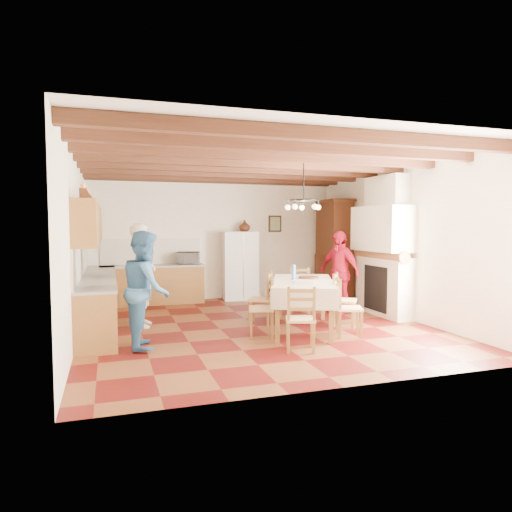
{
  "coord_description": "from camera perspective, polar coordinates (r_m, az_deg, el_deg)",
  "views": [
    {
      "loc": [
        -2.48,
        -7.73,
        1.84
      ],
      "look_at": [
        0.1,
        0.3,
        1.25
      ],
      "focal_mm": 32.0,
      "sensor_mm": 36.0,
      "label": 1
    }
  ],
  "objects": [
    {
      "name": "hutch",
      "position": [
        11.34,
        9.69,
        0.78
      ],
      "size": [
        0.7,
        1.39,
        2.43
      ],
      "primitive_type": null,
      "rotation": [
        0.0,
        0.0,
        -0.11
      ],
      "color": "#3A1B0C",
      "rests_on": "floor"
    },
    {
      "name": "dining_table",
      "position": [
        7.93,
        5.88,
        -3.66
      ],
      "size": [
        1.7,
        2.23,
        0.87
      ],
      "rotation": [
        0.0,
        0.0,
        -0.39
      ],
      "color": "beige",
      "rests_on": "floor"
    },
    {
      "name": "person_woman_red",
      "position": [
        9.57,
        10.34,
        -1.98
      ],
      "size": [
        0.76,
        1.08,
        1.71
      ],
      "primitive_type": "imported",
      "rotation": [
        0.0,
        0.0,
        -1.19
      ],
      "color": "red",
      "rests_on": "floor"
    },
    {
      "name": "upper_cabinets",
      "position": [
        8.78,
        -20.11,
        3.82
      ],
      "size": [
        0.35,
        4.2,
        0.7
      ],
      "primitive_type": "cube",
      "color": "brown",
      "rests_on": "ground"
    },
    {
      "name": "countertop_left",
      "position": [
        8.83,
        -19.15,
        -2.46
      ],
      "size": [
        0.62,
        4.3,
        0.04
      ],
      "primitive_type": "cube",
      "color": "gray",
      "rests_on": "lower_cabinets_left"
    },
    {
      "name": "backsplash_back",
      "position": [
        11.02,
        -12.95,
        0.57
      ],
      "size": [
        2.3,
        0.03,
        0.6
      ],
      "primitive_type": "cube",
      "color": "beige",
      "rests_on": "ground"
    },
    {
      "name": "chair_right_near",
      "position": [
        7.68,
        11.59,
        -6.28
      ],
      "size": [
        0.53,
        0.54,
        0.96
      ],
      "primitive_type": null,
      "rotation": [
        0.0,
        0.0,
        1.19
      ],
      "color": "brown",
      "rests_on": "floor"
    },
    {
      "name": "chair_end_near",
      "position": [
        6.71,
        5.58,
        -7.7
      ],
      "size": [
        0.53,
        0.52,
        0.96
      ],
      "primitive_type": null,
      "rotation": [
        0.0,
        0.0,
        2.8
      ],
      "color": "brown",
      "rests_on": "floor"
    },
    {
      "name": "lower_cabinets_left",
      "position": [
        8.89,
        -19.08,
        -5.34
      ],
      "size": [
        0.6,
        4.3,
        0.86
      ],
      "primitive_type": "cube",
      "color": "brown",
      "rests_on": "ground"
    },
    {
      "name": "person_man",
      "position": [
        8.42,
        -13.96,
        -2.33
      ],
      "size": [
        0.53,
        0.73,
        1.86
      ],
      "primitive_type": "imported",
      "rotation": [
        0.0,
        0.0,
        1.44
      ],
      "color": "beige",
      "rests_on": "floor"
    },
    {
      "name": "countertop_back",
      "position": [
        10.76,
        -12.79,
        -1.22
      ],
      "size": [
        2.34,
        0.62,
        0.04
      ],
      "primitive_type": "cube",
      "color": "gray",
      "rests_on": "lower_cabinets_back"
    },
    {
      "name": "wall_picture",
      "position": [
        11.68,
        2.38,
        4.05
      ],
      "size": [
        0.34,
        0.03,
        0.42
      ],
      "primitive_type": "cube",
      "color": "black",
      "rests_on": "ground"
    },
    {
      "name": "wall_right",
      "position": [
        9.49,
        17.57,
        1.76
      ],
      "size": [
        0.02,
        6.5,
        3.0
      ],
      "primitive_type": "cube",
      "color": "silver",
      "rests_on": "ground"
    },
    {
      "name": "ceiling_beams",
      "position": [
        8.19,
        -0.02,
        11.51
      ],
      "size": [
        6.0,
        6.3,
        0.16
      ],
      "primitive_type": null,
      "color": "#391A11",
      "rests_on": "ground"
    },
    {
      "name": "chair_left_far",
      "position": [
        8.42,
        0.55,
        -5.29
      ],
      "size": [
        0.55,
        0.56,
        0.96
      ],
      "primitive_type": null,
      "rotation": [
        0.0,
        0.0,
        -2.08
      ],
      "color": "brown",
      "rests_on": "floor"
    },
    {
      "name": "floor",
      "position": [
        8.32,
        -0.02,
        -8.84
      ],
      "size": [
        6.0,
        6.5,
        0.02
      ],
      "primitive_type": "cube",
      "color": "#4D0D0A",
      "rests_on": "ground"
    },
    {
      "name": "backsplash_left",
      "position": [
        8.82,
        -21.05,
        -0.43
      ],
      "size": [
        0.03,
        4.3,
        0.6
      ],
      "primitive_type": "cube",
      "color": "beige",
      "rests_on": "ground"
    },
    {
      "name": "wall_back",
      "position": [
        11.27,
        -5.1,
        2.26
      ],
      "size": [
        6.0,
        0.02,
        3.0
      ],
      "primitive_type": "cube",
      "color": "silver",
      "rests_on": "ground"
    },
    {
      "name": "wall_front",
      "position": [
        5.12,
        11.19,
        0.12
      ],
      "size": [
        6.0,
        0.02,
        3.0
      ],
      "primitive_type": "cube",
      "color": "silver",
      "rests_on": "ground"
    },
    {
      "name": "chandelier",
      "position": [
        7.87,
        5.96,
        6.97
      ],
      "size": [
        0.47,
        0.47,
        0.03
      ],
      "primitive_type": "torus",
      "color": "black",
      "rests_on": "ground"
    },
    {
      "name": "fireplace",
      "position": [
        9.49,
        15.43,
        1.2
      ],
      "size": [
        0.56,
        1.6,
        2.8
      ],
      "primitive_type": null,
      "color": "beige",
      "rests_on": "ground"
    },
    {
      "name": "fridge_vase",
      "position": [
        11.19,
        -1.42,
        3.8
      ],
      "size": [
        0.33,
        0.33,
        0.28
      ],
      "primitive_type": "imported",
      "rotation": [
        0.0,
        0.0,
        -0.22
      ],
      "color": "#3A1B0C",
      "rests_on": "refrigerator"
    },
    {
      "name": "wall_left",
      "position": [
        7.75,
        -21.72,
        1.21
      ],
      "size": [
        0.02,
        6.5,
        3.0
      ],
      "primitive_type": "cube",
      "color": "silver",
      "rests_on": "ground"
    },
    {
      "name": "refrigerator",
      "position": [
        11.2,
        -2.05,
        -1.18
      ],
      "size": [
        0.89,
        0.76,
        1.66
      ],
      "primitive_type": "cube",
      "rotation": [
        0.0,
        0.0,
        -0.1
      ],
      "color": "white",
      "rests_on": "floor"
    },
    {
      "name": "lower_cabinets_back",
      "position": [
        10.81,
        -12.75,
        -3.59
      ],
      "size": [
        2.3,
        0.6,
        0.86
      ],
      "primitive_type": "cube",
      "color": "brown",
      "rests_on": "ground"
    },
    {
      "name": "ceiling",
      "position": [
        8.2,
        -0.02,
        12.2
      ],
      "size": [
        6.0,
        6.5,
        0.02
      ],
      "primitive_type": "cube",
      "color": "white",
      "rests_on": "ground"
    },
    {
      "name": "microwave",
      "position": [
        10.85,
        -8.43,
        -0.25
      ],
      "size": [
        0.59,
        0.47,
        0.29
      ],
      "primitive_type": "imported",
      "rotation": [
        0.0,
        0.0,
        -0.25
      ],
      "color": "silver",
      "rests_on": "countertop_back"
    },
    {
      "name": "chair_right_far",
      "position": [
        8.44,
        11.0,
        -5.35
      ],
      "size": [
        0.57,
        0.58,
        0.96
      ],
      "primitive_type": null,
      "rotation": [
        0.0,
        0.0,
        0.94
      ],
      "color": "brown",
      "rests_on": "floor"
    },
    {
      "name": "chair_end_far",
      "position": [
        9.22,
        5.51,
        -4.5
      ],
      "size": [
        0.53,
        0.52,
        0.96
      ],
      "primitive_type": null,
      "rotation": [
        0.0,
        0.0,
        -0.36
      ],
      "color": "brown",
      "rests_on": "floor"
    },
    {
      "name": "person_woman_blue",
      "position": [
        7.01,
        -13.61,
        -4.03
      ],
      "size": [
        0.69,
        0.87,
        1.75
      ],
      "primitive_type": "imported",
      "rotation": [
        0.0,
        0.0,
        1.54
      ],
      "color": "#346494",
      "rests_on": "floor"
    },
    {
      "name": "chair_left_near",
      "position": [
        7.49,
        0.69,
        -6.46
      ],
      "size": [
        0.51,
        0.52,
        0.96
      ],
      "primitive_type": null,
      "rotation": [
        0.0,
        0.0,
        -1.88
      ],
      "color": "brown",
      "rests_on": "floor"
    }
  ]
}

